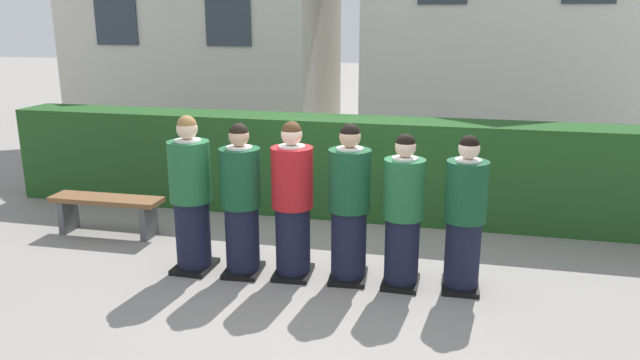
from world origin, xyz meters
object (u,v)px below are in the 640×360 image
object	(u,v)px
student_front_row_3	(349,207)
wooden_bench	(107,207)
student_front_row_0	(191,198)
student_front_row_4	(403,215)
student_in_red_blazer	(292,204)
student_front_row_5	(465,218)
student_front_row_1	(241,204)

from	to	relation	value
student_front_row_3	wooden_bench	xyz separation A→B (m)	(-3.14, 0.63, -0.42)
student_front_row_0	wooden_bench	size ratio (longest dim) A/B	1.18
student_front_row_0	student_front_row_4	bearing A→B (deg)	2.78
wooden_bench	student_in_red_blazer	bearing A→B (deg)	-14.50
student_front_row_4	wooden_bench	distance (m)	3.76
student_front_row_5	student_front_row_1	bearing A→B (deg)	-176.75
wooden_bench	student_front_row_1	bearing A→B (deg)	-19.58
student_front_row_1	wooden_bench	distance (m)	2.20
student_front_row_1	wooden_bench	size ratio (longest dim) A/B	1.14
student_front_row_1	student_in_red_blazer	distance (m)	0.53
student_front_row_0	student_front_row_1	bearing A→B (deg)	2.65
student_in_red_blazer	student_front_row_5	distance (m)	1.71
student_front_row_4	student_front_row_5	world-z (taller)	student_front_row_5
student_front_row_3	student_front_row_5	distance (m)	1.13
student_front_row_0	student_front_row_3	world-z (taller)	student_front_row_0
wooden_bench	student_front_row_5	bearing A→B (deg)	-7.96
student_front_row_3	student_in_red_blazer	bearing A→B (deg)	-176.33
student_front_row_1	student_front_row_4	bearing A→B (deg)	2.83
student_front_row_4	student_front_row_0	bearing A→B (deg)	-177.22
student_front_row_0	student_front_row_3	size ratio (longest dim) A/B	1.02
student_front_row_0	student_front_row_5	size ratio (longest dim) A/B	1.07
student_front_row_3	student_front_row_5	size ratio (longest dim) A/B	1.05
student_front_row_3	student_front_row_1	bearing A→B (deg)	-174.93
student_front_row_4	student_in_red_blazer	bearing A→B (deg)	-178.97
student_in_red_blazer	student_front_row_0	bearing A→B (deg)	-175.40
student_in_red_blazer	wooden_bench	bearing A→B (deg)	165.50
wooden_bench	student_front_row_4	bearing A→B (deg)	-9.90
student_front_row_1	student_front_row_4	world-z (taller)	student_front_row_1
student_front_row_1	wooden_bench	xyz separation A→B (m)	(-2.04, 0.72, -0.41)
student_front_row_1	student_in_red_blazer	size ratio (longest dim) A/B	0.98
student_front_row_3	student_front_row_4	bearing A→B (deg)	-1.79
student_front_row_1	wooden_bench	bearing A→B (deg)	160.42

